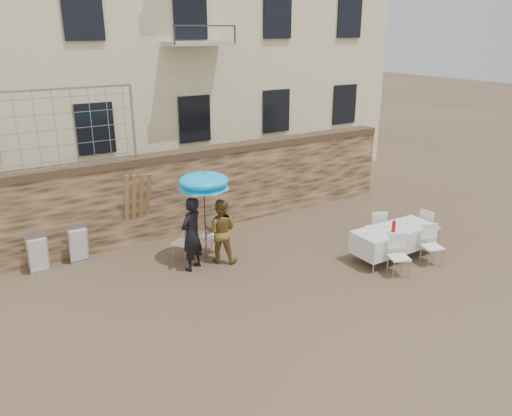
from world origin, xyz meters
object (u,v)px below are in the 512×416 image
soda_bottle (394,227)px  chair_stack_left (36,251)px  man_suit (191,234)px  banquet_table (394,230)px  umbrella (204,184)px  table_chair_front_right (433,246)px  table_chair_back (376,227)px  chair_stack_right (77,242)px  couple_chair_right (209,236)px  table_chair_side (429,227)px  couple_chair_left (182,242)px  woman_dress (221,231)px  table_chair_front_left (399,256)px

soda_bottle → chair_stack_left: soda_bottle is taller
man_suit → banquet_table: 4.81m
umbrella → table_chair_front_right: bearing=-32.5°
table_chair_back → chair_stack_right: 7.40m
banquet_table → table_chair_back: table_chair_back is taller
umbrella → chair_stack_left: size_ratio=2.27×
couple_chair_right → table_chair_front_right: size_ratio=1.00×
table_chair_side → umbrella: bearing=63.2°
umbrella → banquet_table: size_ratio=0.99×
table_chair_side → soda_bottle: bearing=92.5°
man_suit → banquet_table: bearing=126.6°
couple_chair_right → man_suit: bearing=31.5°
chair_stack_left → umbrella: bearing=-27.3°
couple_chair_left → chair_stack_right: bearing=-65.8°
woman_dress → man_suit: bearing=37.8°
table_chair_front_right → man_suit: bearing=165.8°
chair_stack_right → couple_chair_right: bearing=-25.0°
chair_stack_left → couple_chair_right: bearing=-19.5°
table_chair_back → couple_chair_left: bearing=1.1°
table_chair_side → couple_chair_right: bearing=57.9°
table_chair_front_left → chair_stack_right: bearing=164.1°
couple_chair_right → chair_stack_right: bearing=-31.6°
couple_chair_left → chair_stack_right: 2.53m
table_chair_back → table_chair_side: size_ratio=1.00×
soda_bottle → table_chair_front_right: 1.02m
table_chair_front_left → table_chair_side: bearing=45.1°
soda_bottle → umbrella: bearing=149.2°
chair_stack_left → man_suit: bearing=-31.6°
woman_dress → soda_bottle: 4.05m
couple_chair_right → soda_bottle: size_ratio=3.69×
banquet_table → chair_stack_right: 7.60m
soda_bottle → table_chair_side: (1.60, 0.25, -0.43)m
chair_stack_left → chair_stack_right: 0.90m
couple_chair_left → table_chair_side: same height
man_suit → couple_chair_right: (0.70, 0.55, -0.39)m
table_chair_side → woman_dress: bearing=62.9°
table_chair_front_right → chair_stack_right: bearing=161.9°
man_suit → woman_dress: man_suit is taller
woman_dress → couple_chair_left: bearing=1.5°
couple_chair_right → chair_stack_right: couple_chair_right is taller
table_chair_front_left → chair_stack_right: 7.53m
table_chair_front_right → table_chair_back: (-0.30, 1.55, 0.00)m
chair_stack_left → soda_bottle: bearing=-29.2°
woman_dress → table_chair_front_right: (4.13, -2.75, -0.31)m
man_suit → couple_chair_left: size_ratio=1.81×
couple_chair_left → chair_stack_left: bearing=-57.6°
table_chair_front_right → woman_dress: bearing=161.5°
chair_stack_left → chair_stack_right: bearing=0.0°
table_chair_front_right → chair_stack_left: table_chair_front_right is taller
table_chair_front_right → umbrella: bearing=162.7°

